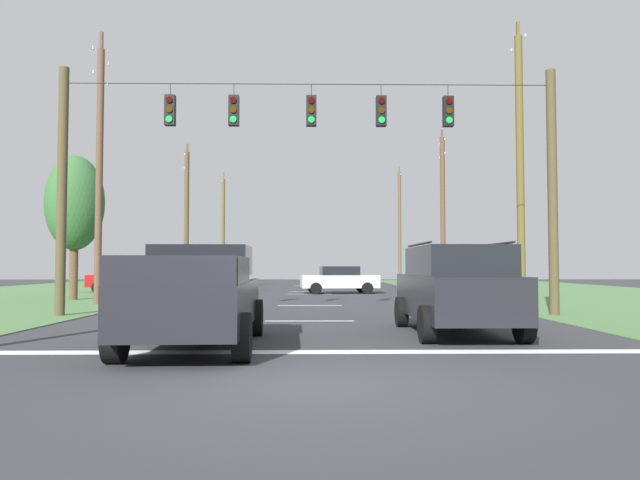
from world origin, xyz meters
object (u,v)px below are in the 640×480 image
Objects in this scene: suv_black at (456,287)px; distant_car_crossing_white at (339,279)px; overhead_signal_span at (309,173)px; utility_pole_near_left at (400,226)px; utility_pole_mid_right at (520,166)px; utility_pole_far_right at (443,210)px; pickup_truck at (198,296)px; tree_roadside_right at (75,204)px; distant_car_oncoming at (127,279)px; distant_car_far_parked at (483,279)px; utility_pole_distant_left at (223,229)px; utility_pole_distant_right at (187,217)px; utility_pole_far_left at (99,168)px.

suv_black is 20.02m from distant_car_crossing_white.
utility_pole_near_left is (8.34, 36.67, 0.86)m from overhead_signal_span.
utility_pole_mid_right is 1.08× the size of utility_pole_far_right.
utility_pole_mid_right reaches higher than utility_pole_near_left.
pickup_truck is 0.49× the size of utility_pole_mid_right.
utility_pole_far_right reaches higher than tree_roadside_right.
overhead_signal_span reaches higher than distant_car_oncoming.
overhead_signal_span is at bearing 73.01° from pickup_truck.
distant_car_oncoming is 8.87m from tree_roadside_right.
overhead_signal_span is 3.50× the size of distant_car_crossing_white.
distant_car_crossing_white is at bearing -146.06° from utility_pole_far_right.
utility_pole_mid_right is (-1.31, -9.76, 4.70)m from distant_car_far_parked.
utility_pole_near_left is (0.04, 31.95, -0.20)m from utility_pole_mid_right.
utility_pole_near_left reaches higher than tree_roadside_right.
distant_car_oncoming is 0.43× the size of utility_pole_distant_left.
overhead_signal_span is 21.49m from utility_pole_far_right.
suv_black is 42.10m from utility_pole_near_left.
utility_pole_distant_left is (-11.40, 41.55, 3.90)m from suv_black.
utility_pole_mid_right is 22.84m from utility_pole_distant_right.
utility_pole_mid_right is at bearing -91.08° from utility_pole_far_right.
pickup_truck is at bearing -103.49° from utility_pole_near_left.
distant_car_far_parked is 0.40× the size of utility_pole_near_left.
utility_pole_far_left is 1.67× the size of tree_roadside_right.
distant_car_crossing_white is (1.68, 15.04, -3.64)m from overhead_signal_span.
utility_pole_far_right is at bearing 33.94° from distant_car_crossing_white.
utility_pole_distant_left is (-5.96, 43.51, 4.00)m from pickup_truck.
distant_car_crossing_white is at bearing 83.64° from overhead_signal_span.
distant_car_crossing_white is at bearing 44.39° from utility_pole_far_left.
utility_pole_mid_right is 19.30m from tree_roadside_right.
pickup_truck is 5.79m from suv_black.
tree_roadside_right is (-8.50, 15.37, 3.38)m from pickup_truck.
distant_car_oncoming is 0.67× the size of tree_roadside_right.
suv_black is 1.09× the size of distant_car_oncoming.
suv_black is 28.21m from utility_pole_distant_right.
utility_pole_far_right is 0.95× the size of utility_pole_far_left.
utility_pole_far_left is (-11.70, 10.13, 4.38)m from suv_black.
utility_pole_distant_right is at bearing 89.06° from utility_pole_far_left.
distant_car_crossing_white is 11.93m from utility_pole_distant_right.
utility_pole_far_left is (-6.25, 12.09, 4.48)m from pickup_truck.
suv_black is 25.71m from distant_car_oncoming.
utility_pole_near_left is at bearing 72.87° from distant_car_crossing_white.
utility_pole_mid_right is 16.66m from utility_pole_far_left.
utility_pole_distant_left is (-16.65, 16.95, -0.21)m from utility_pole_far_right.
overhead_signal_span reaches higher than distant_car_crossing_white.
utility_pole_distant_left is (-16.36, 31.91, -0.52)m from utility_pole_mid_right.
suv_black reaches higher than distant_car_far_parked.
distant_car_far_parked is 10.91m from utility_pole_mid_right.
pickup_truck is at bearing -106.99° from overhead_signal_span.
pickup_truck reaches higher than distant_car_crossing_white.
suv_black is at bearing -43.88° from tree_roadside_right.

